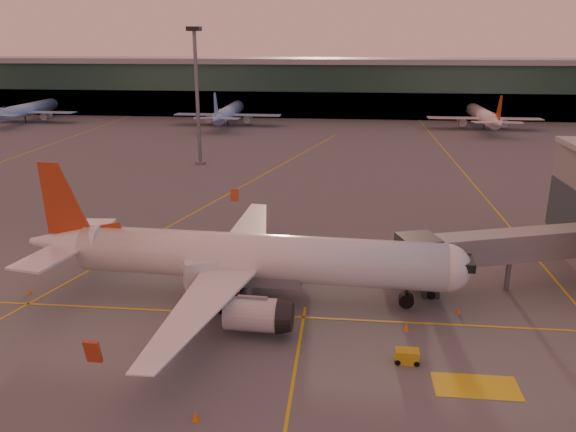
# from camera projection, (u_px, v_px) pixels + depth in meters

# --- Properties ---
(ground) EXTENTS (600.00, 600.00, 0.00)m
(ground) POSITION_uv_depth(u_px,v_px,m) (237.00, 344.00, 45.41)
(ground) COLOR #4C4F54
(ground) RESTS_ON ground
(taxi_markings) EXTENTS (100.12, 173.00, 0.01)m
(taxi_markings) POSITION_uv_depth(u_px,v_px,m) (245.00, 195.00, 88.30)
(taxi_markings) COLOR gold
(taxi_markings) RESTS_ON ground
(terminal) EXTENTS (400.00, 20.00, 17.60)m
(terminal) POSITION_uv_depth(u_px,v_px,m) (321.00, 87.00, 177.14)
(terminal) COLOR #19382D
(terminal) RESTS_ON ground
(mast_west_near) EXTENTS (2.40, 2.40, 25.60)m
(mast_west_near) POSITION_uv_depth(u_px,v_px,m) (197.00, 87.00, 105.43)
(mast_west_near) COLOR slate
(mast_west_near) RESTS_ON ground
(distant_aircraft_row) EXTENTS (350.00, 34.00, 13.00)m
(distant_aircraft_row) POSITION_uv_depth(u_px,v_px,m) (356.00, 127.00, 156.18)
(distant_aircraft_row) COLOR #8DB4EC
(distant_aircraft_row) RESTS_ON ground
(main_airplane) EXTENTS (41.86, 37.68, 12.64)m
(main_airplane) POSITION_uv_depth(u_px,v_px,m) (243.00, 259.00, 51.96)
(main_airplane) COLOR white
(main_airplane) RESTS_ON ground
(jet_bridge) EXTENTS (23.12, 10.16, 6.14)m
(jet_bridge) POSITION_uv_depth(u_px,v_px,m) (524.00, 248.00, 54.21)
(jet_bridge) COLOR slate
(jet_bridge) RESTS_ON ground
(catering_truck) EXTENTS (6.39, 4.63, 4.55)m
(catering_truck) POSITION_uv_depth(u_px,v_px,m) (217.00, 276.00, 51.80)
(catering_truck) COLOR #B32319
(catering_truck) RESTS_ON ground
(gpu_cart) EXTENTS (1.87, 1.15, 1.06)m
(gpu_cart) POSITION_uv_depth(u_px,v_px,m) (407.00, 356.00, 42.62)
(gpu_cart) COLOR gold
(gpu_cart) RESTS_ON ground
(pushback_tug) EXTENTS (3.89, 3.03, 1.78)m
(pushback_tug) POSITION_uv_depth(u_px,v_px,m) (401.00, 276.00, 56.56)
(pushback_tug) COLOR black
(pushback_tug) RESTS_ON ground
(cone_nose) EXTENTS (0.40, 0.40, 0.51)m
(cone_nose) POSITION_uv_depth(u_px,v_px,m) (459.00, 311.00, 50.35)
(cone_nose) COLOR orange
(cone_nose) RESTS_ON ground
(cone_tail) EXTENTS (0.38, 0.38, 0.48)m
(cone_tail) POSITION_uv_depth(u_px,v_px,m) (30.00, 292.00, 54.15)
(cone_tail) COLOR orange
(cone_tail) RESTS_ON ground
(cone_wing_right) EXTENTS (0.50, 0.50, 0.63)m
(cone_wing_right) POSITION_uv_depth(u_px,v_px,m) (196.00, 416.00, 36.21)
(cone_wing_right) COLOR orange
(cone_wing_right) RESTS_ON ground
(cone_wing_left) EXTENTS (0.45, 0.45, 0.57)m
(cone_wing_left) POSITION_uv_depth(u_px,v_px,m) (265.00, 232.00, 70.58)
(cone_wing_left) COLOR orange
(cone_wing_left) RESTS_ON ground
(cone_fwd) EXTENTS (0.50, 0.50, 0.64)m
(cone_fwd) POSITION_uv_depth(u_px,v_px,m) (406.00, 327.00, 47.41)
(cone_fwd) COLOR orange
(cone_fwd) RESTS_ON ground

